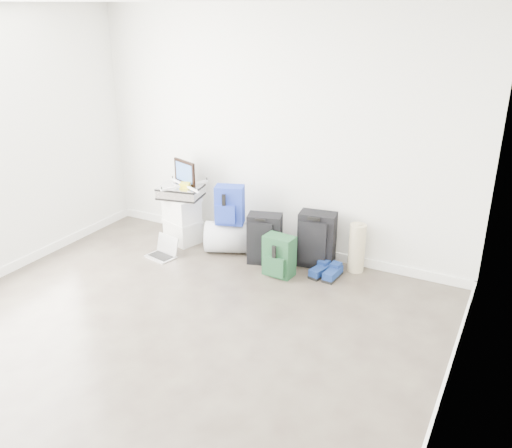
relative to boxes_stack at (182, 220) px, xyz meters
The scene contains 14 objects.
ground 2.39m from the boxes_stack, 63.54° to the right, with size 5.00×5.00×0.00m, color #372D28.
room_envelope 2.76m from the boxes_stack, 63.34° to the right, with size 4.52×5.02×2.71m.
boxes_stack is the anchor object (origin of this frame).
briefcase 0.35m from the boxes_stack, 90.00° to the left, with size 0.48×0.35×0.14m, color #B2B2B7.
painting 0.57m from the boxes_stack, 90.00° to the left, with size 0.36×0.15×0.28m.
drone 0.46m from the boxes_stack, 14.04° to the right, with size 0.56×0.56×0.06m.
duffel_bag 0.67m from the boxes_stack, ahead, with size 0.36×0.36×0.59m, color gray.
blue_backpack 0.72m from the boxes_stack, ahead, with size 0.36×0.31×0.44m.
large_suitcase 1.13m from the boxes_stack, ahead, with size 0.41×0.32×0.57m.
green_backpack 1.42m from the boxes_stack, 10.22° to the right, with size 0.33×0.26×0.44m.
carry_on 1.67m from the boxes_stack, ahead, with size 0.42×0.30×0.61m.
shoes 1.88m from the boxes_stack, ahead, with size 0.30×0.32×0.10m.
rolled_rug 2.10m from the boxes_stack, ahead, with size 0.17×0.17×0.53m, color tan.
laptop 0.50m from the boxes_stack, 85.24° to the right, with size 0.36×0.29×0.23m.
Camera 1 is at (2.52, -2.79, 2.68)m, focal length 38.00 mm.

